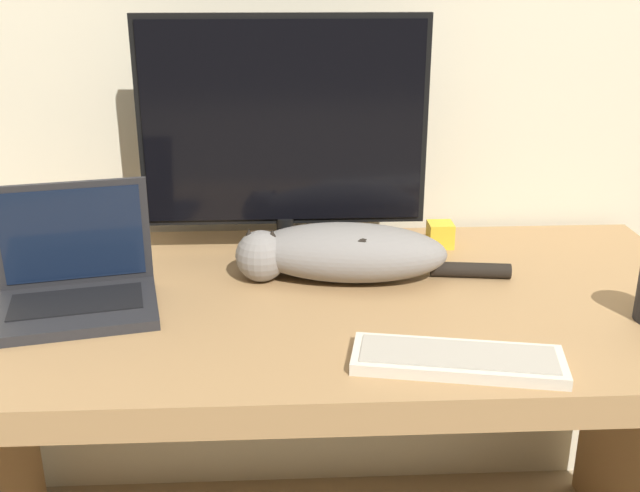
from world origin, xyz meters
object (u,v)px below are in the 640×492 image
external_keyboard (458,360)px  monitor (284,136)px  laptop (76,285)px  cat (341,251)px

external_keyboard → monitor: bearing=128.4°
laptop → external_keyboard: size_ratio=0.92×
laptop → external_keyboard: laptop is taller
cat → external_keyboard: bearing=-58.8°
monitor → cat: size_ratio=1.08×
laptop → external_keyboard: 0.73m
external_keyboard → cat: 0.41m
external_keyboard → cat: bearing=124.6°
laptop → external_keyboard: bearing=-32.6°
laptop → external_keyboard: (0.68, -0.26, -0.04)m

